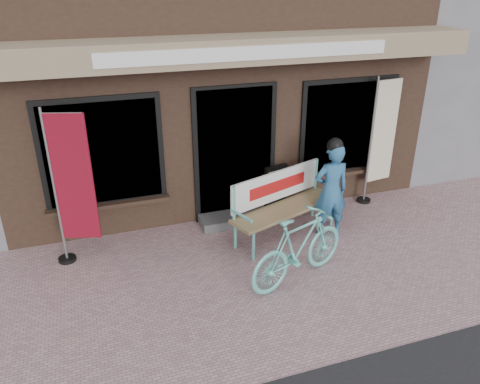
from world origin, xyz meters
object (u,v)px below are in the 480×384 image
object	(u,v)px
bench	(282,199)
menu_stand	(276,188)
person	(331,189)
bicycle	(299,248)
nobori_red	(71,187)
nobori_cream	(381,138)

from	to	relation	value
bench	menu_stand	size ratio (longest dim) A/B	2.29
person	bicycle	world-z (taller)	person
bicycle	nobori_red	bearing A→B (deg)	42.58
bench	nobori_red	bearing A→B (deg)	156.31
bench	bicycle	world-z (taller)	bench
nobori_red	nobori_cream	world-z (taller)	nobori_cream
bench	bicycle	distance (m)	1.23
bench	nobori_cream	size ratio (longest dim) A/B	0.86
nobori_cream	menu_stand	distance (m)	2.00
person	menu_stand	size ratio (longest dim) A/B	1.89
bicycle	person	bearing A→B (deg)	-65.52
bicycle	menu_stand	distance (m)	1.98
bench	menu_stand	world-z (taller)	bench
nobori_cream	nobori_red	bearing A→B (deg)	176.05
person	bicycle	xyz separation A→B (m)	(-0.96, -0.95, -0.29)
menu_stand	nobori_cream	bearing A→B (deg)	-17.00
person	nobori_red	size ratio (longest dim) A/B	0.71
nobori_red	menu_stand	bearing A→B (deg)	26.79
menu_stand	person	bearing A→B (deg)	-76.70
menu_stand	nobori_red	bearing A→B (deg)	176.76
person	bicycle	size ratio (longest dim) A/B	0.98
person	bench	bearing A→B (deg)	164.86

